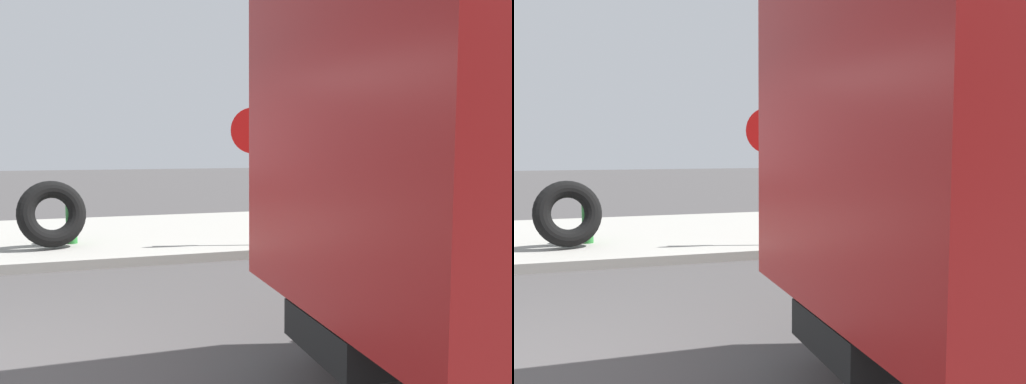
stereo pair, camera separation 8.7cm
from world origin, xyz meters
TOP-DOWN VIEW (x-y plane):
  - sidewalk_curb at (0.00, 6.50)m, footprint 36.00×5.00m
  - fire_hydrant at (0.69, 5.51)m, footprint 0.21×0.48m
  - loose_tire at (0.40, 5.13)m, footprint 1.20×0.81m
  - stop_sign at (3.61, 4.41)m, footprint 0.76×0.08m

SIDE VIEW (x-z plane):
  - sidewalk_curb at x=0.00m, z-range 0.00..0.15m
  - fire_hydrant at x=0.69m, z-range 0.18..1.07m
  - loose_tire at x=0.40m, z-range 0.15..1.29m
  - stop_sign at x=3.61m, z-range 0.60..2.91m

